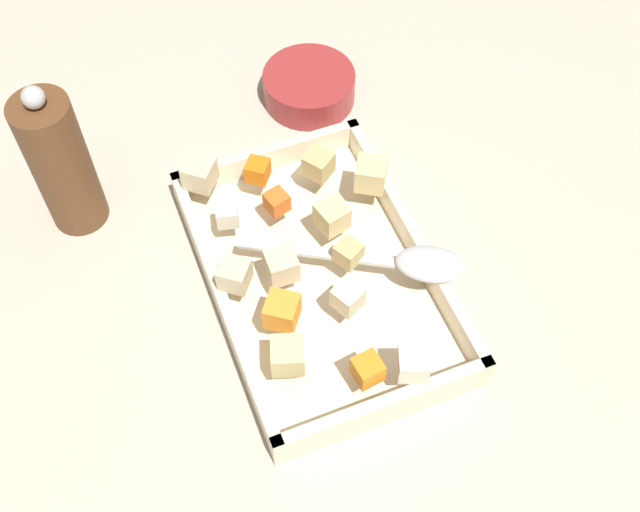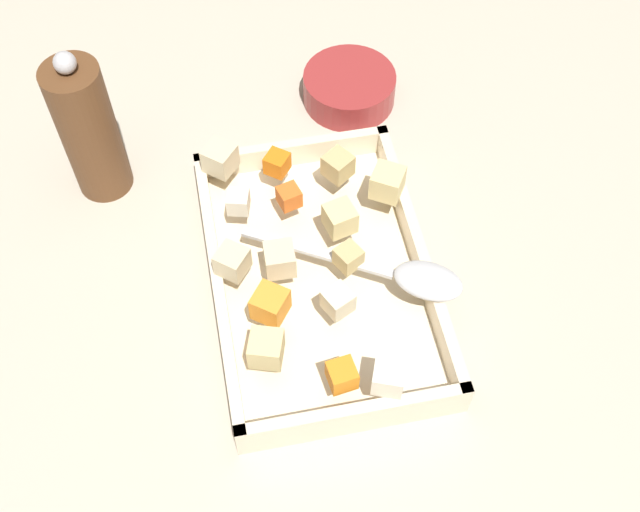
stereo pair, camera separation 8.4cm
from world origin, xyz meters
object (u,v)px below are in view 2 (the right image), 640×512
object	(u,v)px
serving_spoon	(415,277)
small_prep_bowl	(349,88)
pepper_mill	(89,130)
baking_dish	(320,278)

from	to	relation	value
serving_spoon	small_prep_bowl	bearing A→B (deg)	-59.85
serving_spoon	pepper_mill	world-z (taller)	pepper_mill
baking_dish	small_prep_bowl	distance (m)	0.29
serving_spoon	pepper_mill	size ratio (longest dim) A/B	1.10
baking_dish	small_prep_bowl	size ratio (longest dim) A/B	2.96
baking_dish	pepper_mill	size ratio (longest dim) A/B	1.73
small_prep_bowl	baking_dish	bearing A→B (deg)	-18.79
baking_dish	pepper_mill	bearing A→B (deg)	-130.90
serving_spoon	pepper_mill	distance (m)	0.40
baking_dish	small_prep_bowl	world-z (taller)	baking_dish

